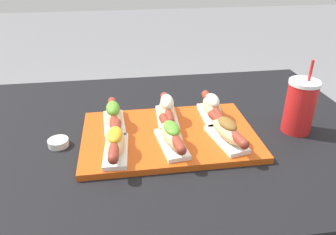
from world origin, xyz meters
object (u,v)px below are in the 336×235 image
at_px(hot_dog_5, 212,107).
at_px(sauce_bowl, 58,142).
at_px(hot_dog_0, 115,142).
at_px(hot_dog_3, 114,115).
at_px(hot_dog_1, 172,135).
at_px(hot_dog_2, 227,131).
at_px(drink_cup, 300,106).
at_px(serving_tray, 169,136).
at_px(hot_dog_4, 167,109).

bearing_deg(hot_dog_5, sauce_bowl, -171.41).
xyz_separation_m(hot_dog_0, hot_dog_3, (-0.00, 0.15, 0.00)).
distance_m(hot_dog_1, hot_dog_2, 0.15).
xyz_separation_m(hot_dog_1, drink_cup, (0.39, 0.06, 0.03)).
xyz_separation_m(hot_dog_0, sauce_bowl, (-0.16, 0.09, -0.04)).
relative_size(hot_dog_0, hot_dog_3, 1.00).
distance_m(hot_dog_1, sauce_bowl, 0.32).
bearing_deg(hot_dog_5, serving_tray, -152.76).
bearing_deg(sauce_bowl, hot_dog_4, 13.08).
xyz_separation_m(serving_tray, sauce_bowl, (-0.31, 0.01, 0.00)).
xyz_separation_m(serving_tray, hot_dog_2, (0.15, -0.07, 0.04)).
bearing_deg(hot_dog_2, sauce_bowl, 171.17).
xyz_separation_m(hot_dog_1, hot_dog_5, (0.15, 0.14, 0.00)).
distance_m(hot_dog_1, hot_dog_4, 0.15).
xyz_separation_m(hot_dog_0, hot_dog_1, (0.15, 0.01, -0.00)).
relative_size(hot_dog_0, sauce_bowl, 3.48).
distance_m(hot_dog_1, drink_cup, 0.39).
bearing_deg(hot_dog_1, sauce_bowl, 166.83).
height_order(serving_tray, hot_dog_4, hot_dog_4).
bearing_deg(hot_dog_1, hot_dog_0, -175.02).
xyz_separation_m(hot_dog_4, drink_cup, (0.38, -0.09, 0.03)).
xyz_separation_m(hot_dog_2, hot_dog_4, (-0.14, 0.15, 0.00)).
relative_size(hot_dog_4, drink_cup, 0.90).
bearing_deg(hot_dog_1, hot_dog_4, 86.46).
relative_size(hot_dog_2, hot_dog_3, 0.98).
relative_size(hot_dog_0, hot_dog_5, 1.00).
relative_size(hot_dog_3, drink_cup, 0.90).
relative_size(serving_tray, hot_dog_1, 2.51).
xyz_separation_m(hot_dog_0, drink_cup, (0.54, 0.07, 0.03)).
xyz_separation_m(hot_dog_3, hot_dog_4, (0.16, 0.01, 0.00)).
xyz_separation_m(hot_dog_0, hot_dog_4, (0.16, 0.16, 0.00)).
relative_size(hot_dog_5, drink_cup, 0.90).
distance_m(hot_dog_3, hot_dog_4, 0.16).
relative_size(hot_dog_2, sauce_bowl, 3.42).
relative_size(hot_dog_4, hot_dog_5, 1.00).
bearing_deg(hot_dog_1, hot_dog_2, 0.23).
bearing_deg(hot_dog_0, drink_cup, 7.23).
height_order(hot_dog_4, hot_dog_5, hot_dog_4).
distance_m(hot_dog_0, hot_dog_5, 0.34).
relative_size(serving_tray, hot_dog_2, 2.54).
xyz_separation_m(hot_dog_2, hot_dog_3, (-0.31, 0.13, 0.00)).
height_order(hot_dog_1, hot_dog_5, hot_dog_5).
relative_size(serving_tray, hot_dog_5, 2.49).
bearing_deg(serving_tray, hot_dog_2, -23.73).
height_order(hot_dog_0, hot_dog_4, hot_dog_4).
bearing_deg(drink_cup, hot_dog_0, -172.77).
distance_m(sauce_bowl, drink_cup, 0.70).
bearing_deg(hot_dog_1, drink_cup, 8.09).
distance_m(hot_dog_1, hot_dog_3, 0.20).
height_order(hot_dog_2, hot_dog_4, hot_dog_4).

